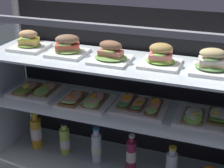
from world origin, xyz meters
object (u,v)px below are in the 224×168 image
at_px(plated_roll_sandwich_near_left_corner, 212,64).
at_px(open_sandwich_tray_left_of_center, 205,117).
at_px(plated_roll_sandwich_mid_left, 110,54).
at_px(open_sandwich_tray_mid_left, 140,105).
at_px(juice_bottle_front_fourth, 65,141).
at_px(juice_bottle_front_middle, 36,133).
at_px(open_sandwich_tray_far_right, 36,90).
at_px(plated_roll_sandwich_far_right, 161,57).
at_px(plated_roll_sandwich_left_of_center, 29,43).
at_px(open_sandwich_tray_center, 85,100).
at_px(juice_bottle_front_right_end, 97,147).
at_px(plated_roll_sandwich_right_of_center, 68,47).
at_px(juice_bottle_front_second, 131,154).
at_px(juice_bottle_back_left, 171,164).

bearing_deg(plated_roll_sandwich_near_left_corner, open_sandwich_tray_left_of_center, 89.98).
xyz_separation_m(plated_roll_sandwich_mid_left, open_sandwich_tray_mid_left, (0.16, 0.05, -0.29)).
relative_size(open_sandwich_tray_mid_left, juice_bottle_front_fourth, 1.36).
xyz_separation_m(open_sandwich_tray_mid_left, juice_bottle_front_middle, (-0.68, -0.02, -0.31)).
bearing_deg(open_sandwich_tray_far_right, plated_roll_sandwich_far_right, 0.03).
xyz_separation_m(plated_roll_sandwich_near_left_corner, open_sandwich_tray_left_of_center, (0.00, 0.02, -0.30)).
height_order(plated_roll_sandwich_near_left_corner, open_sandwich_tray_left_of_center, plated_roll_sandwich_near_left_corner).
relative_size(plated_roll_sandwich_far_right, juice_bottle_front_middle, 0.81).
xyz_separation_m(plated_roll_sandwich_left_of_center, open_sandwich_tray_center, (0.36, -0.04, -0.29)).
bearing_deg(juice_bottle_front_middle, juice_bottle_front_right_end, -0.37).
relative_size(plated_roll_sandwich_far_right, open_sandwich_tray_left_of_center, 0.68).
xyz_separation_m(plated_roll_sandwich_right_of_center, open_sandwich_tray_center, (0.10, -0.02, -0.30)).
bearing_deg(plated_roll_sandwich_right_of_center, juice_bottle_front_second, -0.17).
xyz_separation_m(plated_roll_sandwich_far_right, open_sandwich_tray_left_of_center, (0.25, 0.01, -0.30)).
distance_m(plated_roll_sandwich_far_right, open_sandwich_tray_left_of_center, 0.39).
bearing_deg(plated_roll_sandwich_right_of_center, open_sandwich_tray_far_right, 178.31).
bearing_deg(plated_roll_sandwich_left_of_center, plated_roll_sandwich_far_right, -0.71).
bearing_deg(open_sandwich_tray_center, juice_bottle_front_middle, 176.53).
bearing_deg(open_sandwich_tray_far_right, open_sandwich_tray_mid_left, 1.57).
distance_m(plated_roll_sandwich_left_of_center, juice_bottle_front_fourth, 0.65).
distance_m(plated_roll_sandwich_far_right, open_sandwich_tray_center, 0.51).
xyz_separation_m(open_sandwich_tray_center, juice_bottle_back_left, (0.52, 0.03, -0.34)).
height_order(open_sandwich_tray_far_right, open_sandwich_tray_mid_left, open_sandwich_tray_mid_left).
xyz_separation_m(open_sandwich_tray_far_right, juice_bottle_front_middle, (-0.03, -0.01, -0.30)).
bearing_deg(plated_roll_sandwich_far_right, juice_bottle_front_middle, -179.53).
relative_size(plated_roll_sandwich_left_of_center, juice_bottle_front_second, 0.85).
distance_m(plated_roll_sandwich_far_right, juice_bottle_front_second, 0.63).
xyz_separation_m(plated_roll_sandwich_mid_left, plated_roll_sandwich_near_left_corner, (0.51, 0.02, 0.01)).
bearing_deg(open_sandwich_tray_far_right, juice_bottle_back_left, 0.38).
distance_m(plated_roll_sandwich_left_of_center, plated_roll_sandwich_near_left_corner, 1.03).
bearing_deg(plated_roll_sandwich_far_right, open_sandwich_tray_center, -176.10).
xyz_separation_m(open_sandwich_tray_left_of_center, juice_bottle_front_right_end, (-0.61, -0.02, -0.31)).
bearing_deg(juice_bottle_front_right_end, open_sandwich_tray_center, -162.23).
bearing_deg(juice_bottle_back_left, juice_bottle_front_second, -176.68).
bearing_deg(plated_roll_sandwich_far_right, plated_roll_sandwich_left_of_center, 179.29).
bearing_deg(plated_roll_sandwich_far_right, juice_bottle_back_left, 2.99).
xyz_separation_m(plated_roll_sandwich_left_of_center, open_sandwich_tray_left_of_center, (1.03, -0.00, -0.29)).
distance_m(plated_roll_sandwich_near_left_corner, juice_bottle_front_right_end, 0.86).
relative_size(plated_roll_sandwich_right_of_center, open_sandwich_tray_center, 0.68).
xyz_separation_m(open_sandwich_tray_far_right, open_sandwich_tray_center, (0.34, -0.03, 0.00)).
relative_size(juice_bottle_front_fourth, juice_bottle_front_second, 0.94).
height_order(open_sandwich_tray_left_of_center, juice_bottle_front_right_end, open_sandwich_tray_left_of_center).
height_order(juice_bottle_front_right_end, juice_bottle_back_left, juice_bottle_front_right_end).
distance_m(plated_roll_sandwich_far_right, juice_bottle_front_fourth, 0.85).
bearing_deg(plated_roll_sandwich_left_of_center, plated_roll_sandwich_right_of_center, -3.77).
relative_size(plated_roll_sandwich_right_of_center, juice_bottle_back_left, 1.04).
bearing_deg(plated_roll_sandwich_mid_left, plated_roll_sandwich_left_of_center, 175.43).
relative_size(plated_roll_sandwich_mid_left, open_sandwich_tray_far_right, 0.68).
bearing_deg(juice_bottle_front_fourth, juice_bottle_back_left, 0.69).
bearing_deg(plated_roll_sandwich_left_of_center, open_sandwich_tray_center, -6.04).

